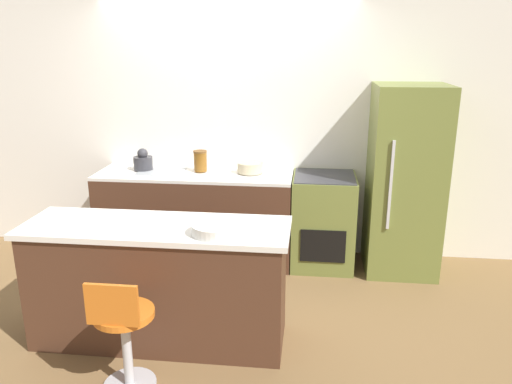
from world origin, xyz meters
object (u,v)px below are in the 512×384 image
(refrigerator, at_px, (405,181))
(stool_chair, at_px, (124,335))
(oven_range, at_px, (323,221))
(mixing_bowl, at_px, (250,167))
(kettle, at_px, (143,161))

(refrigerator, relative_size, stool_chair, 2.20)
(oven_range, xyz_separation_m, mixing_bowl, (-0.72, 0.05, 0.50))
(refrigerator, xyz_separation_m, mixing_bowl, (-1.46, 0.07, 0.07))
(mixing_bowl, bearing_deg, stool_chair, -104.00)
(stool_chair, xyz_separation_m, mixing_bowl, (0.52, 2.09, 0.56))
(kettle, xyz_separation_m, mixing_bowl, (1.07, 0.00, -0.03))
(oven_range, xyz_separation_m, kettle, (-1.79, 0.05, 0.54))
(oven_range, distance_m, stool_chair, 2.39)
(mixing_bowl, bearing_deg, kettle, 180.00)
(refrigerator, bearing_deg, stool_chair, -134.33)
(kettle, bearing_deg, mixing_bowl, 0.00)
(oven_range, bearing_deg, kettle, 178.41)
(refrigerator, xyz_separation_m, kettle, (-2.53, 0.07, 0.10))
(stool_chair, bearing_deg, kettle, 104.75)
(refrigerator, xyz_separation_m, stool_chair, (-1.98, -2.02, -0.49))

